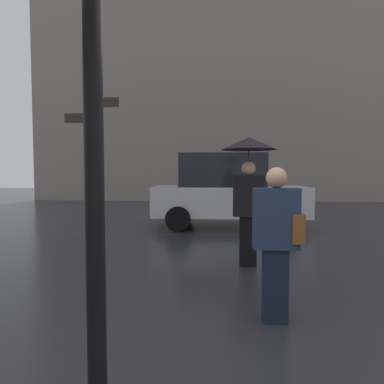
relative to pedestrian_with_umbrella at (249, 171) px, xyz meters
name	(u,v)px	position (x,y,z in m)	size (l,w,h in m)	color
pedestrian_with_umbrella	(249,171)	(0.00, 0.00, 0.00)	(0.86, 0.86, 2.02)	black
pedestrian_with_bag	(277,235)	(0.09, -2.04, -0.63)	(0.47, 0.24, 1.53)	black
parked_car_left	(227,191)	(-0.19, 3.94, -0.51)	(4.06, 1.87, 1.98)	silver
street_signpost	(92,152)	(-2.94, 1.22, 0.37)	(1.08, 0.08, 3.09)	black
building_block	(212,85)	(-0.70, 13.42, 4.69)	(19.01, 2.05, 12.37)	gray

